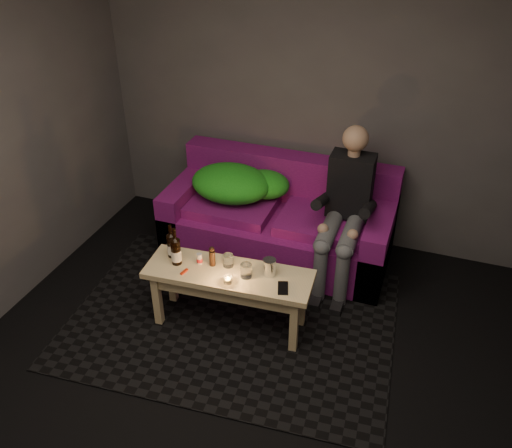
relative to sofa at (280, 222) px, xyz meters
The scene contains 17 objects.
floor 1.86m from the sofa, 81.86° to the right, with size 4.50×4.50×0.00m, color black.
room 1.92m from the sofa, 79.09° to the right, with size 4.50×4.50×4.50m.
rug 1.03m from the sofa, 93.23° to the right, with size 2.41×1.75×0.01m, color black.
sofa is the anchor object (origin of this frame).
green_blanket 0.51m from the sofa, behind, with size 0.85×0.58×0.29m.
person 0.71m from the sofa, 15.03° to the right, with size 0.35×0.80×1.28m.
coffee_table 1.04m from the sofa, 93.07° to the right, with size 1.23×0.47×0.49m.
beer_bottle_a 1.16m from the sofa, 117.32° to the right, with size 0.07×0.07×0.27m.
beer_bottle_b 1.20m from the sofa, 112.69° to the right, with size 0.08×0.08×0.30m.
salt_shaker 1.08m from the sofa, 105.96° to the right, with size 0.04×0.04×0.08m, color silver.
pepper_mill 1.05m from the sofa, 101.02° to the right, with size 0.04×0.04×0.12m, color black.
tumbler_back 1.00m from the sofa, 94.98° to the right, with size 0.08×0.08×0.09m, color white.
tealight 1.17m from the sofa, 90.64° to the right, with size 0.06×0.06×0.05m.
tumbler_front 1.07m from the sofa, 85.53° to the right, with size 0.08×0.08×0.10m, color white.
steel_cup 1.03m from the sofa, 76.80° to the right, with size 0.09×0.09×0.13m, color silver.
smartphone 1.16m from the sofa, 71.40° to the right, with size 0.07×0.14×0.01m, color black.
red_lighter 1.22m from the sofa, 106.89° to the right, with size 0.02×0.07×0.01m, color #B8250B.
Camera 1 is at (0.91, -2.02, 2.85)m, focal length 38.00 mm.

